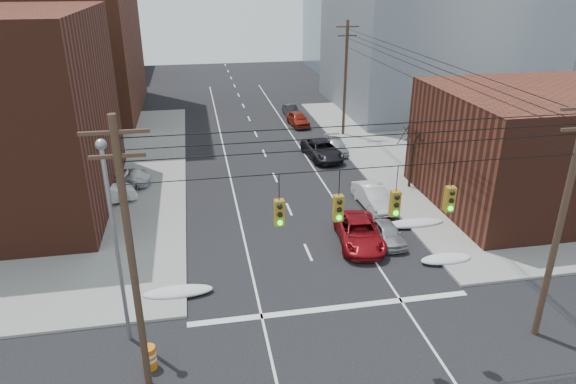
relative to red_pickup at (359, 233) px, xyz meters
name	(u,v)px	position (x,y,z in m)	size (l,w,h in m)	color
sidewalk_ne	(554,146)	(23.77, 14.51, -0.66)	(40.00, 40.00, 0.15)	gray
building_brick_far	(56,35)	(-29.23, 61.51, 5.26)	(22.00, 18.00, 12.00)	#4C2216
building_storefront	(553,148)	(14.77, 3.51, 3.26)	(16.00, 12.00, 8.00)	#4C2216
utility_pole_left	(132,258)	(-11.73, -9.49, 5.04)	(2.20, 0.28, 11.00)	#473323
utility_pole_right	(561,219)	(5.27, -9.49, 5.04)	(2.20, 0.28, 11.00)	#473323
utility_pole_far	(345,77)	(5.27, 21.51, 5.04)	(2.20, 0.28, 11.00)	#473323
traffic_signals	(367,204)	(-3.13, -9.52, 6.43)	(17.00, 0.42, 2.02)	black
street_light	(114,228)	(-12.73, -6.49, 4.80)	(0.44, 0.44, 9.32)	gray
bare_tree	(411,159)	(6.35, 7.51, 1.58)	(2.09, 2.20, 4.93)	black
snow_nw	(178,292)	(-10.63, -3.49, -0.53)	(3.50, 1.08, 0.42)	silver
snow_ne	(446,259)	(4.17, -2.99, -0.53)	(3.00, 1.08, 0.42)	silver
snow_east_far	(414,223)	(4.17, 1.51, -0.53)	(4.00, 1.08, 0.42)	silver
red_pickup	(359,233)	(0.00, 0.00, 0.00)	(2.45, 5.32, 1.48)	maroon
parked_car_a	(387,233)	(1.72, -0.10, -0.13)	(1.44, 3.58, 1.22)	#A2A2A6
parked_car_b	(373,197)	(2.58, 4.86, 0.01)	(1.60, 4.57, 1.51)	silver
parked_car_c	(322,150)	(1.57, 15.31, 0.02)	(2.53, 5.49, 1.53)	black
parked_car_d	(336,146)	(3.17, 16.62, -0.13)	(1.71, 4.20, 1.22)	#B0AFB4
parked_car_e	(298,119)	(1.57, 25.75, -0.01)	(1.72, 4.27, 1.45)	maroon
parked_car_f	(291,111)	(1.57, 29.84, -0.13)	(1.30, 3.72, 1.23)	black
lot_car_a	(101,194)	(-15.96, 8.40, 0.18)	(1.63, 4.69, 1.54)	silver
lot_car_b	(114,177)	(-15.43, 11.57, 0.16)	(2.48, 5.38, 1.50)	silver
lot_car_c	(20,186)	(-21.99, 11.40, 0.02)	(1.70, 4.19, 1.22)	black
lot_car_d	(31,161)	(-22.60, 16.66, 0.13)	(1.69, 4.20, 1.43)	#AEADB2
construction_barrel	(149,357)	(-11.73, -8.53, -0.20)	(0.78, 0.78, 1.05)	orange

